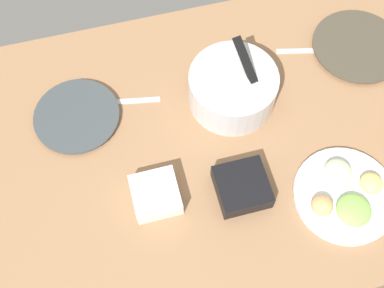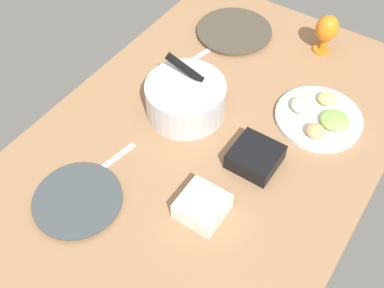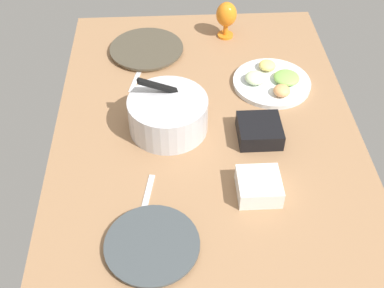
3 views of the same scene
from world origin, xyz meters
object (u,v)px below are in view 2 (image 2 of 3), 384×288
(mixing_bowl, at_px, (186,98))
(square_bowl_white, at_px, (202,206))
(dinner_plate_left, at_px, (78,201))
(dinner_plate_right, at_px, (234,32))
(square_bowl_black, at_px, (255,156))
(fruit_platter, at_px, (319,117))
(hurricane_glass_orange, at_px, (327,30))

(mixing_bowl, xyz_separation_m, square_bowl_white, (-0.30, -0.26, -0.03))
(dinner_plate_left, relative_size, dinner_plate_right, 0.88)
(dinner_plate_right, relative_size, square_bowl_black, 2.10)
(mixing_bowl, bearing_deg, square_bowl_black, -101.53)
(mixing_bowl, height_order, square_bowl_black, mixing_bowl)
(fruit_platter, bearing_deg, dinner_plate_left, 147.17)
(square_bowl_black, relative_size, square_bowl_white, 1.11)
(mixing_bowl, bearing_deg, dinner_plate_left, 173.54)
(fruit_platter, height_order, square_bowl_black, square_bowl_black)
(fruit_platter, height_order, square_bowl_white, square_bowl_white)
(dinner_plate_left, bearing_deg, fruit_platter, -32.83)
(dinner_plate_left, xyz_separation_m, dinner_plate_right, (0.94, 0.03, 0.00))
(dinner_plate_left, xyz_separation_m, square_bowl_white, (0.18, -0.32, 0.02))
(square_bowl_white, bearing_deg, square_bowl_black, -9.12)
(mixing_bowl, bearing_deg, hurricane_glass_orange, -24.28)
(dinner_plate_left, height_order, dinner_plate_right, dinner_plate_right)
(mixing_bowl, height_order, hurricane_glass_orange, mixing_bowl)
(fruit_platter, relative_size, square_bowl_black, 2.04)
(dinner_plate_left, height_order, fruit_platter, fruit_platter)
(mixing_bowl, distance_m, hurricane_glass_orange, 0.61)
(mixing_bowl, relative_size, square_bowl_white, 2.09)
(fruit_platter, relative_size, square_bowl_white, 2.27)
(mixing_bowl, distance_m, square_bowl_white, 0.40)
(mixing_bowl, height_order, square_bowl_white, mixing_bowl)
(fruit_platter, bearing_deg, mixing_bowl, 118.75)
(mixing_bowl, distance_m, fruit_platter, 0.45)
(hurricane_glass_orange, bearing_deg, square_bowl_white, -179.24)
(dinner_plate_right, height_order, square_bowl_black, square_bowl_black)
(square_bowl_white, bearing_deg, hurricane_glass_orange, 0.76)
(dinner_plate_left, bearing_deg, hurricane_glass_orange, -16.45)
(mixing_bowl, relative_size, fruit_platter, 0.92)
(dinner_plate_right, height_order, fruit_platter, fruit_platter)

